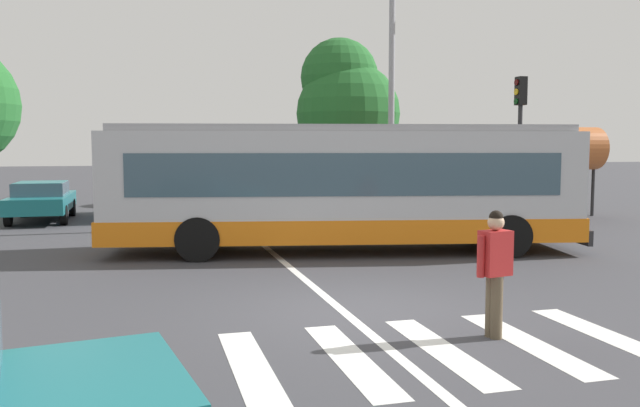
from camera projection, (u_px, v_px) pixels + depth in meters
The scene contains 15 objects.
ground_plane at pixel (357, 311), 10.19m from camera, with size 160.00×160.00×0.00m, color #3D3D42.
city_transit_bus at pixel (342, 187), 15.82m from camera, with size 11.62×4.69×3.06m.
pedestrian_crossing_street at pixel (495, 266), 8.69m from camera, with size 0.57×0.33×1.72m.
parked_car_teal at pixel (42, 199), 22.34m from camera, with size 1.90×4.51×1.35m.
parked_car_blue at pixel (127, 196), 23.47m from camera, with size 1.92×4.52×1.35m.
parked_car_silver at pixel (195, 195), 24.17m from camera, with size 1.93×4.53×1.35m.
parked_car_champagne at pixel (274, 194), 24.81m from camera, with size 1.94×4.54×1.35m.
parked_car_black at pixel (338, 192), 25.82m from camera, with size 2.08×4.60×1.35m.
parked_car_red at pixel (403, 191), 26.30m from camera, with size 2.05×4.59×1.35m.
traffic_light_far_corner at pixel (520, 126), 20.92m from camera, with size 0.33×0.32×4.77m.
bus_stop_shelter at pixel (538, 150), 23.27m from camera, with size 4.75×1.54×3.25m.
twin_arm_street_lamp at pixel (392, 66), 21.37m from camera, with size 5.27×0.32×8.23m.
background_tree_right at pixel (346, 103), 30.30m from camera, with size 4.82×4.82×7.56m.
crosswalk_painted_stripes at pixel (350, 358), 7.90m from camera, with size 7.75×2.88×0.01m.
lane_center_line at pixel (312, 285), 12.06m from camera, with size 0.16×24.00×0.01m, color silver.
Camera 1 is at (-3.16, -9.51, 2.57)m, focal length 36.65 mm.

